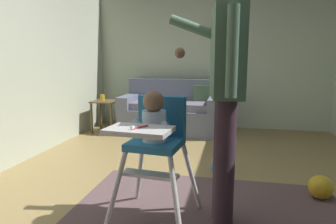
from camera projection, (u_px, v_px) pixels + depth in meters
ground at (182, 207)px, 2.58m from camera, size 5.60×7.56×0.10m
wall_far at (210, 55)px, 5.26m from camera, size 4.80×0.06×2.52m
couch at (172, 112)px, 5.03m from camera, size 1.62×0.86×0.86m
high_chair at (155, 132)px, 2.16m from camera, size 0.66×0.77×0.98m
adult_standing at (225, 91)px, 2.08m from camera, size 0.56×0.50×1.72m
toy_ball at (321, 187)px, 2.61m from camera, size 0.20×0.20×0.20m
toy_ball_second at (218, 167)px, 3.19m from camera, size 0.15×0.15×0.15m
side_table at (105, 109)px, 5.01m from camera, size 0.40×0.40×0.52m
sippy_cup at (102, 98)px, 4.98m from camera, size 0.07×0.07×0.10m
wall_clock at (238, 12)px, 5.01m from camera, size 0.29×0.04×0.29m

